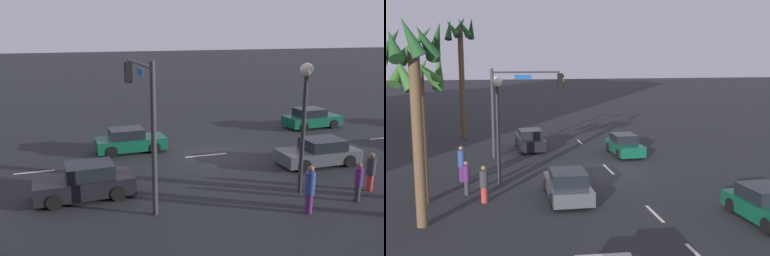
{
  "view_description": "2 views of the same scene",
  "coord_description": "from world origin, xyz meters",
  "views": [
    {
      "loc": [
        8.32,
        21.25,
        6.99
      ],
      "look_at": [
        1.73,
        1.1,
        1.93
      ],
      "focal_mm": 39.2,
      "sensor_mm": 36.0,
      "label": 1
    },
    {
      "loc": [
        -25.58,
        6.7,
        6.64
      ],
      "look_at": [
        2.71,
        1.44,
        2.2
      ],
      "focal_mm": 43.67,
      "sensor_mm": 36.0,
      "label": 2
    }
  ],
  "objects": [
    {
      "name": "car_0",
      "position": [
        -4.59,
        3.29,
        0.63
      ],
      "size": [
        4.28,
        1.99,
        1.37
      ],
      "color": "#474C51",
      "rests_on": "ground_plane"
    },
    {
      "name": "streetlamp",
      "position": [
        -1.47,
        6.41,
        3.98
      ],
      "size": [
        0.56,
        0.56,
        5.62
      ],
      "color": "#2D2D33",
      "rests_on": "ground_plane"
    },
    {
      "name": "car_5",
      "position": [
        -9.07,
        -4.16,
        0.64
      ],
      "size": [
        4.13,
        2.03,
        1.39
      ],
      "color": "#0F5138",
      "rests_on": "ground_plane"
    },
    {
      "name": "car_2",
      "position": [
        7.42,
        4.06,
        0.67
      ],
      "size": [
        4.16,
        2.0,
        1.47
      ],
      "color": "black",
      "rests_on": "ground_plane"
    },
    {
      "name": "lane_stripe_2",
      "position": [
        -7.43,
        0.0,
        0.01
      ],
      "size": [
        2.17,
        0.14,
        0.01
      ],
      "primitive_type": "cube",
      "color": "silver",
      "rests_on": "ground_plane"
    },
    {
      "name": "lane_stripe_1",
      "position": [
        -11.71,
        0.0,
        0.01
      ],
      "size": [
        1.96,
        0.14,
        0.01
      ],
      "primitive_type": "cube",
      "color": "silver",
      "rests_on": "ground_plane"
    },
    {
      "name": "lane_stripe_4",
      "position": [
        9.64,
        0.0,
        0.01
      ],
      "size": [
        1.93,
        0.14,
        0.01
      ],
      "primitive_type": "cube",
      "color": "silver",
      "rests_on": "ground_plane"
    },
    {
      "name": "pedestrian_1",
      "position": [
        -0.64,
        8.37,
        1.02
      ],
      "size": [
        0.51,
        0.51,
        1.93
      ],
      "color": "#59266B",
      "rests_on": "ground_plane"
    },
    {
      "name": "pedestrian_2",
      "position": [
        -4.54,
        7.15,
        0.9
      ],
      "size": [
        0.52,
        0.52,
        1.73
      ],
      "color": "#BF3833",
      "rests_on": "ground_plane"
    },
    {
      "name": "traffic_signal",
      "position": [
        5.06,
        5.0,
        3.99
      ],
      "size": [
        0.38,
        4.82,
        5.86
      ],
      "color": "#38383D",
      "rests_on": "ground_plane"
    },
    {
      "name": "car_3",
      "position": [
        4.47,
        -2.1,
        0.64
      ],
      "size": [
        4.01,
        1.88,
        1.39
      ],
      "color": "#0F5138",
      "rests_on": "ground_plane"
    },
    {
      "name": "lane_stripe_3",
      "position": [
        0.54,
        0.0,
        0.01
      ],
      "size": [
        2.44,
        0.14,
        0.01
      ],
      "primitive_type": "cube",
      "color": "silver",
      "rests_on": "ground_plane"
    },
    {
      "name": "ground_plane",
      "position": [
        0.0,
        0.0,
        0.0
      ],
      "size": [
        220.0,
        220.0,
        0.0
      ],
      "primitive_type": "plane",
      "color": "#232628"
    },
    {
      "name": "pedestrian_0",
      "position": [
        -3.2,
        7.99,
        0.88
      ],
      "size": [
        0.42,
        0.42,
        1.67
      ],
      "color": "#333338",
      "rests_on": "ground_plane"
    }
  ]
}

